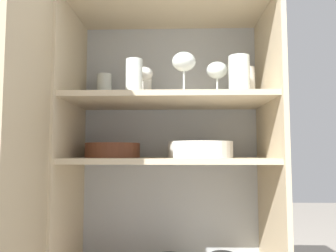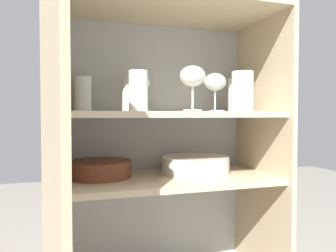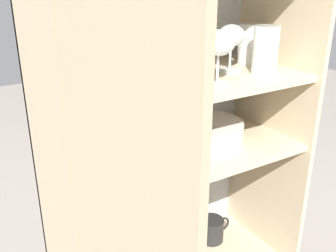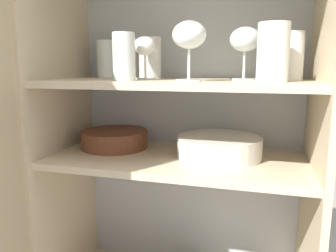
# 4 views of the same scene
# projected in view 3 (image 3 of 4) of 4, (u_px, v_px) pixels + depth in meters

# --- Properties ---
(cupboard_back_panel) EXTENTS (0.79, 0.02, 1.31)m
(cupboard_back_panel) POSITION_uv_depth(u_px,v_px,m) (149.00, 151.00, 1.39)
(cupboard_back_panel) COLOR #B2B7BC
(cupboard_back_panel) RESTS_ON ground_plane
(cupboard_side_left) EXTENTS (0.02, 0.40, 1.31)m
(cupboard_side_left) POSITION_uv_depth(u_px,v_px,m) (58.00, 209.00, 1.06)
(cupboard_side_left) COLOR #CCB793
(cupboard_side_left) RESTS_ON ground_plane
(cupboard_side_right) EXTENTS (0.02, 0.40, 1.31)m
(cupboard_side_right) POSITION_uv_depth(u_px,v_px,m) (267.00, 146.00, 1.43)
(cupboard_side_right) COLOR #CCB793
(cupboard_side_right) RESTS_ON ground_plane
(shelf_board_middle) EXTENTS (0.75, 0.36, 0.02)m
(shelf_board_middle) POSITION_uv_depth(u_px,v_px,m) (178.00, 154.00, 1.22)
(shelf_board_middle) COLOR beige
(shelf_board_upper) EXTENTS (0.75, 0.36, 0.02)m
(shelf_board_upper) POSITION_uv_depth(u_px,v_px,m) (179.00, 83.00, 1.14)
(shelf_board_upper) COLOR beige
(tumbler_glass_0) EXTENTS (0.08, 0.08, 0.14)m
(tumbler_glass_0) POSITION_uv_depth(u_px,v_px,m) (265.00, 50.00, 1.17)
(tumbler_glass_0) COLOR white
(tumbler_glass_0) RESTS_ON shelf_board_upper
(tumbler_glass_1) EXTENTS (0.07, 0.07, 0.13)m
(tumbler_glass_1) POSITION_uv_depth(u_px,v_px,m) (249.00, 44.00, 1.30)
(tumbler_glass_1) COLOR white
(tumbler_glass_1) RESTS_ON shelf_board_upper
(tumbler_glass_2) EXTENTS (0.07, 0.07, 0.13)m
(tumbler_glass_2) POSITION_uv_depth(u_px,v_px,m) (132.00, 56.00, 1.12)
(tumbler_glass_2) COLOR white
(tumbler_glass_2) RESTS_ON shelf_board_upper
(tumbler_glass_3) EXTENTS (0.06, 0.06, 0.13)m
(tumbler_glass_3) POSITION_uv_depth(u_px,v_px,m) (69.00, 61.00, 1.06)
(tumbler_glass_3) COLOR white
(tumbler_glass_3) RESTS_ON shelf_board_upper
(tumbler_glass_4) EXTENTS (0.06, 0.06, 0.13)m
(tumbler_glass_4) POSITION_uv_depth(u_px,v_px,m) (159.00, 70.00, 0.97)
(tumbler_glass_4) COLOR white
(tumbler_glass_4) RESTS_ON shelf_board_upper
(wine_glass_0) EXTENTS (0.08, 0.08, 0.14)m
(wine_glass_0) POSITION_uv_depth(u_px,v_px,m) (231.00, 38.00, 1.19)
(wine_glass_0) COLOR white
(wine_glass_0) RESTS_ON shelf_board_upper
(wine_glass_1) EXTENTS (0.09, 0.09, 0.15)m
(wine_glass_1) POSITION_uv_depth(u_px,v_px,m) (219.00, 45.00, 1.04)
(wine_glass_1) COLOR white
(wine_glass_1) RESTS_ON shelf_board_upper
(wine_glass_2) EXTENTS (0.07, 0.07, 0.12)m
(wine_glass_2) POSITION_uv_depth(u_px,v_px,m) (150.00, 52.00, 1.05)
(wine_glass_2) COLOR white
(wine_glass_2) RESTS_ON shelf_board_upper
(plate_stack_white) EXTENTS (0.25, 0.25, 0.06)m
(plate_stack_white) POSITION_uv_depth(u_px,v_px,m) (205.00, 131.00, 1.29)
(plate_stack_white) COLOR white
(plate_stack_white) RESTS_ON shelf_board_middle
(mixing_bowl_large) EXTENTS (0.22, 0.22, 0.06)m
(mixing_bowl_large) POSITION_uv_depth(u_px,v_px,m) (102.00, 152.00, 1.14)
(mixing_bowl_large) COLOR brown
(mixing_bowl_large) RESTS_ON shelf_board_middle
(coffee_mug_primary) EXTENTS (0.14, 0.09, 0.09)m
(coffee_mug_primary) POSITION_uv_depth(u_px,v_px,m) (212.00, 229.00, 1.54)
(coffee_mug_primary) COLOR black
(coffee_mug_primary) RESTS_ON shelf_board_lower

